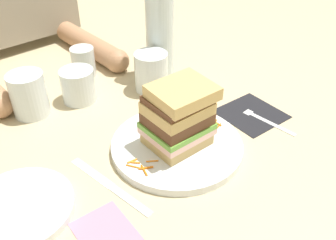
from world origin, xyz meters
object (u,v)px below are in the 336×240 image
(fork, at_px, (260,117))
(juice_glass, at_px, (151,74))
(empty_tumbler_1, at_px, (83,62))
(napkin_pink, at_px, (105,232))
(knife, at_px, (112,187))
(side_plate, at_px, (19,208))
(napkin_dark, at_px, (251,114))
(empty_tumbler_0, at_px, (29,95))
(water_bottle, at_px, (160,21))
(sandwich, at_px, (179,117))
(empty_tumbler_2, at_px, (78,85))
(main_plate, at_px, (178,147))

(fork, distance_m, juice_glass, 0.28)
(empty_tumbler_1, distance_m, napkin_pink, 0.52)
(knife, relative_size, side_plate, 1.12)
(napkin_dark, distance_m, empty_tumbler_0, 0.49)
(juice_glass, distance_m, water_bottle, 0.13)
(water_bottle, bearing_deg, fork, -84.26)
(sandwich, relative_size, empty_tumbler_2, 1.67)
(sandwich, bearing_deg, empty_tumbler_1, 86.52)
(sandwich, distance_m, water_bottle, 0.32)
(main_plate, bearing_deg, juice_glass, 62.77)
(fork, xyz_separation_m, side_plate, (-0.51, 0.10, 0.00))
(sandwich, xyz_separation_m, water_bottle, (0.18, 0.26, 0.07))
(sandwich, bearing_deg, napkin_pink, -162.60)
(napkin_dark, bearing_deg, sandwich, 175.01)
(empty_tumbler_1, bearing_deg, fork, -66.80)
(empty_tumbler_0, xyz_separation_m, empty_tumbler_2, (0.11, -0.02, -0.01))
(fork, height_order, side_plate, side_plate)
(side_plate, bearing_deg, knife, -21.08)
(empty_tumbler_1, height_order, empty_tumbler_2, empty_tumbler_2)
(sandwich, xyz_separation_m, fork, (0.21, -0.04, -0.07))
(empty_tumbler_2, relative_size, side_plate, 0.44)
(napkin_pink, bearing_deg, side_plate, 122.59)
(fork, relative_size, side_plate, 0.93)
(empty_tumbler_0, relative_size, empty_tumbler_1, 1.28)
(main_plate, height_order, juice_glass, juice_glass)
(napkin_dark, bearing_deg, knife, 176.59)
(sandwich, xyz_separation_m, empty_tumbler_2, (-0.05, 0.29, -0.04))
(empty_tumbler_0, xyz_separation_m, side_plate, (-0.14, -0.25, -0.04))
(side_plate, bearing_deg, napkin_pink, -57.41)
(juice_glass, distance_m, empty_tumbler_0, 0.28)
(sandwich, height_order, napkin_pink, sandwich)
(sandwich, distance_m, side_plate, 0.31)
(side_plate, bearing_deg, empty_tumbler_2, 42.57)
(juice_glass, height_order, side_plate, juice_glass)
(napkin_dark, relative_size, juice_glass, 1.35)
(side_plate, bearing_deg, fork, -11.08)
(empty_tumbler_0, bearing_deg, knife, -89.78)
(fork, relative_size, juice_glass, 1.77)
(empty_tumbler_2, xyz_separation_m, side_plate, (-0.25, -0.23, -0.03))
(juice_glass, height_order, napkin_pink, juice_glass)
(empty_tumbler_1, height_order, side_plate, empty_tumbler_1)
(water_bottle, distance_m, empty_tumbler_1, 0.22)
(juice_glass, bearing_deg, knife, -141.42)
(juice_glass, distance_m, napkin_pink, 0.44)
(main_plate, xyz_separation_m, side_plate, (-0.30, 0.06, -0.00))
(sandwich, bearing_deg, juice_glass, 62.98)
(main_plate, bearing_deg, water_bottle, 55.76)
(fork, height_order, napkin_pink, fork)
(sandwich, distance_m, fork, 0.22)
(empty_tumbler_2, height_order, napkin_pink, empty_tumbler_2)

